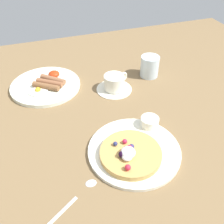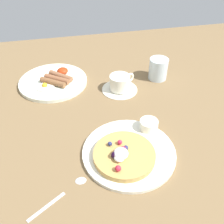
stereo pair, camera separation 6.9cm
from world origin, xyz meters
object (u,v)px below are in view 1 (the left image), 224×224
Objects in this scene: pancake_plate at (134,150)px; teaspoon at (80,194)px; breakfast_plate at (46,86)px; water_glass at (150,66)px; syrup_ramekin at (150,122)px; coffee_saucer at (114,89)px; coffee_cup at (114,82)px.

teaspoon is at bearing -154.60° from pancake_plate.
breakfast_plate is at bearing 115.60° from pancake_plate.
pancake_plate is 3.13× the size of water_glass.
syrup_ramekin reaches higher than coffee_saucer.
pancake_plate is at bearing -136.85° from syrup_ramekin.
coffee_cup reaches higher than pancake_plate.
coffee_saucer is (24.05, -9.70, -0.38)cm from breakfast_plate.
water_glass reaches higher than pancake_plate.
syrup_ramekin is 23.52cm from coffee_cup.
water_glass is (40.57, -4.74, 3.46)cm from breakfast_plate.
breakfast_plate is (-27.58, 32.90, -1.85)cm from syrup_ramekin.
coffee_saucer is 0.91× the size of teaspoon.
syrup_ramekin is at bearing -81.73° from coffee_cup.
pancake_plate is at bearing -64.40° from breakfast_plate.
pancake_plate reaches higher than coffee_saucer.
pancake_plate is 2.60× the size of coffee_cup.
coffee_saucer is (4.63, 30.84, -0.23)cm from pancake_plate.
pancake_plate is at bearing -98.53° from coffee_saucer.
coffee_cup reaches higher than breakfast_plate.
breakfast_plate reaches higher than teaspoon.
breakfast_plate is 1.79× the size of teaspoon.
breakfast_plate is at bearing 158.03° from coffee_saucer.
syrup_ramekin reaches higher than pancake_plate.
syrup_ramekin is at bearing -81.35° from coffee_saucer.
syrup_ramekin reaches higher than teaspoon.
coffee_saucer is 3.07cm from coffee_cup.
teaspoon is at bearing -119.65° from coffee_cup.
water_glass is (16.52, 4.96, 3.84)cm from coffee_saucer.
teaspoon is (-22.34, -39.25, -3.13)cm from coffee_cup.
syrup_ramekin is at bearing -114.77° from water_glass.
pancake_plate is 1.79× the size of teaspoon.
pancake_plate is 11.36cm from syrup_ramekin.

